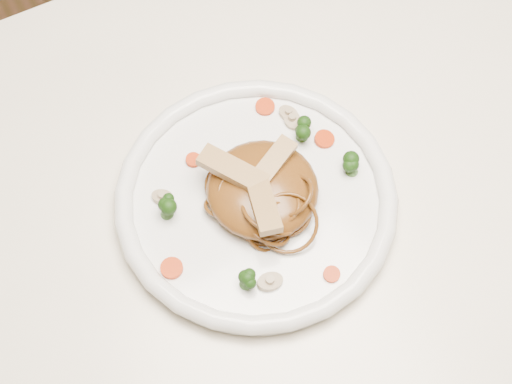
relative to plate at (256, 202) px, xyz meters
name	(u,v)px	position (x,y,z in m)	size (l,w,h in m)	color
ground	(297,363)	(0.08, -0.02, -0.76)	(4.00, 4.00, 0.00)	brown
table	(325,226)	(0.08, -0.02, -0.11)	(1.20, 0.80, 0.75)	white
plate	(256,202)	(0.00, 0.00, 0.00)	(0.30, 0.30, 0.02)	white
noodle_mound	(262,189)	(0.01, 0.00, 0.03)	(0.12, 0.12, 0.04)	brown
chicken_a	(272,163)	(0.02, 0.01, 0.05)	(0.06, 0.02, 0.01)	tan
chicken_b	(233,170)	(-0.02, 0.02, 0.05)	(0.07, 0.02, 0.01)	tan
chicken_c	(263,202)	(-0.01, -0.02, 0.05)	(0.07, 0.02, 0.01)	tan
broccoli_0	(303,130)	(0.08, 0.04, 0.02)	(0.03, 0.03, 0.03)	#193A0C
broccoli_1	(165,207)	(-0.09, 0.03, 0.02)	(0.03, 0.03, 0.03)	#193A0C
broccoli_2	(246,278)	(-0.05, -0.08, 0.02)	(0.03, 0.03, 0.03)	#193A0C
broccoli_3	(353,166)	(0.11, -0.02, 0.02)	(0.02, 0.02, 0.03)	#193A0C
carrot_0	(265,107)	(0.06, 0.10, 0.01)	(0.02, 0.02, 0.01)	#BC2C06
carrot_1	(172,268)	(-0.11, -0.03, 0.01)	(0.02, 0.02, 0.01)	#BC2C06
carrot_2	(324,139)	(0.10, 0.03, 0.01)	(0.02, 0.02, 0.01)	#BC2C06
carrot_3	(193,160)	(-0.04, 0.07, 0.01)	(0.02, 0.02, 0.01)	#BC2C06
carrot_4	(332,274)	(0.03, -0.11, 0.01)	(0.02, 0.02, 0.01)	#BC2C06
mushroom_0	(270,282)	(-0.03, -0.09, 0.01)	(0.03, 0.03, 0.01)	#C1B191
mushroom_1	(292,120)	(0.08, 0.07, 0.01)	(0.03, 0.03, 0.01)	#C1B191
mushroom_2	(163,197)	(-0.09, 0.05, 0.01)	(0.02, 0.02, 0.01)	#C1B191
mushroom_3	(289,114)	(0.08, 0.08, 0.01)	(0.02, 0.02, 0.01)	#C1B191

